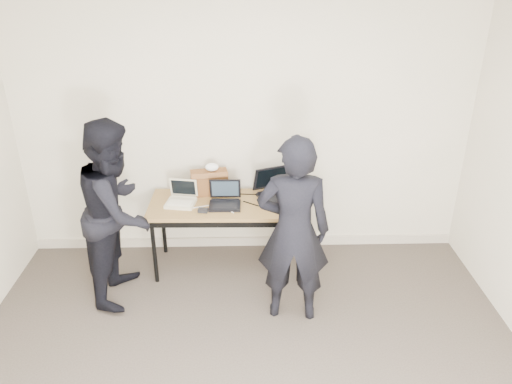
{
  "coord_description": "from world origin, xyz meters",
  "views": [
    {
      "loc": [
        -0.0,
        -2.44,
        2.9
      ],
      "look_at": [
        0.1,
        1.6,
        0.95
      ],
      "focal_mm": 35.0,
      "sensor_mm": 36.0,
      "label": 1
    }
  ],
  "objects_px": {
    "desk": "(227,209)",
    "person_typist": "(293,231)",
    "laptop_beige": "(181,199)",
    "person_observer": "(117,211)",
    "laptop_center": "(225,199)",
    "laptop_right": "(276,190)",
    "leather_satchel": "(209,182)",
    "equipment_box": "(291,186)"
  },
  "relations": [
    {
      "from": "desk",
      "to": "person_typist",
      "type": "height_order",
      "value": "person_typist"
    },
    {
      "from": "laptop_beige",
      "to": "person_observer",
      "type": "relative_size",
      "value": 0.18
    },
    {
      "from": "desk",
      "to": "laptop_center",
      "type": "relative_size",
      "value": 5.01
    },
    {
      "from": "desk",
      "to": "laptop_center",
      "type": "distance_m",
      "value": 0.11
    },
    {
      "from": "laptop_right",
      "to": "person_typist",
      "type": "relative_size",
      "value": 0.29
    },
    {
      "from": "laptop_right",
      "to": "person_observer",
      "type": "distance_m",
      "value": 1.54
    },
    {
      "from": "laptop_center",
      "to": "person_observer",
      "type": "height_order",
      "value": "person_observer"
    },
    {
      "from": "desk",
      "to": "person_typist",
      "type": "xyz_separation_m",
      "value": [
        0.57,
        -0.74,
        0.17
      ]
    },
    {
      "from": "laptop_center",
      "to": "leather_satchel",
      "type": "relative_size",
      "value": 0.79
    },
    {
      "from": "laptop_center",
      "to": "person_typist",
      "type": "relative_size",
      "value": 0.18
    },
    {
      "from": "desk",
      "to": "person_typist",
      "type": "relative_size",
      "value": 0.91
    },
    {
      "from": "laptop_beige",
      "to": "equipment_box",
      "type": "distance_m",
      "value": 1.08
    },
    {
      "from": "equipment_box",
      "to": "person_typist",
      "type": "height_order",
      "value": "person_typist"
    },
    {
      "from": "laptop_right",
      "to": "laptop_center",
      "type": "bearing_deg",
      "value": 178.49
    },
    {
      "from": "desk",
      "to": "laptop_beige",
      "type": "xyz_separation_m",
      "value": [
        -0.44,
        0.02,
        0.1
      ]
    },
    {
      "from": "laptop_right",
      "to": "leather_satchel",
      "type": "relative_size",
      "value": 1.26
    },
    {
      "from": "desk",
      "to": "person_observer",
      "type": "height_order",
      "value": "person_observer"
    },
    {
      "from": "laptop_beige",
      "to": "leather_satchel",
      "type": "distance_m",
      "value": 0.34
    },
    {
      "from": "laptop_beige",
      "to": "laptop_center",
      "type": "xyz_separation_m",
      "value": [
        0.42,
        -0.03,
        0.01
      ]
    },
    {
      "from": "person_observer",
      "to": "laptop_beige",
      "type": "bearing_deg",
      "value": -48.77
    },
    {
      "from": "person_typist",
      "to": "laptop_beige",
      "type": "bearing_deg",
      "value": -31.86
    },
    {
      "from": "desk",
      "to": "laptop_beige",
      "type": "distance_m",
      "value": 0.45
    },
    {
      "from": "laptop_right",
      "to": "leather_satchel",
      "type": "xyz_separation_m",
      "value": [
        -0.66,
        0.06,
        0.06
      ]
    },
    {
      "from": "leather_satchel",
      "to": "person_typist",
      "type": "distance_m",
      "value": 1.22
    },
    {
      "from": "laptop_beige",
      "to": "person_observer",
      "type": "height_order",
      "value": "person_observer"
    },
    {
      "from": "leather_satchel",
      "to": "laptop_right",
      "type": "bearing_deg",
      "value": -14.62
    },
    {
      "from": "laptop_beige",
      "to": "leather_satchel",
      "type": "xyz_separation_m",
      "value": [
        0.26,
        0.21,
        0.08
      ]
    },
    {
      "from": "equipment_box",
      "to": "person_typist",
      "type": "xyz_separation_m",
      "value": [
        -0.06,
        -0.93,
        0.03
      ]
    },
    {
      "from": "person_observer",
      "to": "leather_satchel",
      "type": "bearing_deg",
      "value": -47.88
    },
    {
      "from": "equipment_box",
      "to": "person_observer",
      "type": "relative_size",
      "value": 0.17
    },
    {
      "from": "laptop_beige",
      "to": "person_observer",
      "type": "bearing_deg",
      "value": -134.16
    },
    {
      "from": "leather_satchel",
      "to": "person_observer",
      "type": "xyz_separation_m",
      "value": [
        -0.78,
        -0.59,
        -0.0
      ]
    },
    {
      "from": "laptop_beige",
      "to": "desk",
      "type": "bearing_deg",
      "value": 7.2
    },
    {
      "from": "leather_satchel",
      "to": "desk",
      "type": "bearing_deg",
      "value": -60.98
    },
    {
      "from": "desk",
      "to": "laptop_beige",
      "type": "relative_size",
      "value": 4.9
    },
    {
      "from": "desk",
      "to": "person_observer",
      "type": "bearing_deg",
      "value": -158.03
    },
    {
      "from": "laptop_beige",
      "to": "equipment_box",
      "type": "relative_size",
      "value": 1.05
    },
    {
      "from": "equipment_box",
      "to": "person_observer",
      "type": "height_order",
      "value": "person_observer"
    },
    {
      "from": "leather_satchel",
      "to": "equipment_box",
      "type": "height_order",
      "value": "leather_satchel"
    },
    {
      "from": "desk",
      "to": "person_typist",
      "type": "distance_m",
      "value": 0.95
    },
    {
      "from": "desk",
      "to": "laptop_beige",
      "type": "bearing_deg",
      "value": 178.86
    },
    {
      "from": "laptop_center",
      "to": "laptop_right",
      "type": "distance_m",
      "value": 0.53
    }
  ]
}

